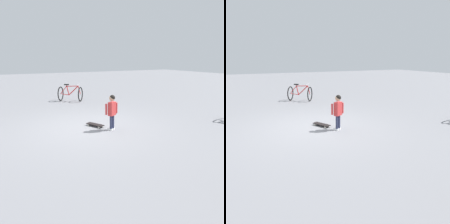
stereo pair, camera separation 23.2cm
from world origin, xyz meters
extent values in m
plane|color=gray|center=(0.00, 0.00, 0.00)|extent=(50.00, 50.00, 0.00)
cylinder|color=#2D3351|center=(0.62, 0.51, 0.24)|extent=(0.08, 0.08, 0.42)
cube|color=white|center=(0.59, 0.49, 0.03)|extent=(0.17, 0.14, 0.05)
cylinder|color=#2D3351|center=(0.56, 0.60, 0.24)|extent=(0.08, 0.08, 0.42)
cube|color=white|center=(0.54, 0.59, 0.03)|extent=(0.17, 0.14, 0.05)
cube|color=#D13838|center=(0.59, 0.56, 0.65)|extent=(0.24, 0.28, 0.40)
cylinder|color=#D13838|center=(0.58, 0.37, 0.65)|extent=(0.06, 0.06, 0.32)
cylinder|color=#D13838|center=(0.57, 0.72, 0.65)|extent=(0.06, 0.06, 0.32)
sphere|color=tan|center=(0.59, 0.56, 0.96)|extent=(0.17, 0.17, 0.17)
sphere|color=black|center=(0.60, 0.56, 0.98)|extent=(0.16, 0.16, 0.16)
cube|color=black|center=(0.05, 0.24, 0.07)|extent=(0.63, 0.44, 0.02)
cube|color=#B7B7BC|center=(-0.14, 0.15, 0.05)|extent=(0.08, 0.11, 0.02)
cube|color=#B7B7BC|center=(0.24, 0.34, 0.05)|extent=(0.08, 0.11, 0.02)
cylinder|color=beige|center=(-0.11, 0.08, 0.03)|extent=(0.06, 0.05, 0.06)
cylinder|color=beige|center=(-0.17, 0.22, 0.03)|extent=(0.06, 0.05, 0.06)
cylinder|color=beige|center=(0.27, 0.27, 0.03)|extent=(0.06, 0.05, 0.06)
cylinder|color=beige|center=(0.20, 0.41, 0.03)|extent=(0.06, 0.05, 0.06)
torus|color=black|center=(-4.02, 1.24, 0.36)|extent=(0.60, 0.46, 0.71)
torus|color=black|center=(-4.63, 0.43, 0.36)|extent=(0.60, 0.46, 0.71)
cylinder|color=#B7B7BC|center=(-4.02, 1.24, 0.36)|extent=(0.08, 0.08, 0.06)
cylinder|color=#B7B7BC|center=(-4.63, 0.43, 0.36)|extent=(0.08, 0.08, 0.06)
cylinder|color=red|center=(-4.22, 0.97, 0.53)|extent=(0.34, 0.44, 0.48)
cylinder|color=red|center=(-4.25, 0.93, 0.75)|extent=(0.38, 0.50, 0.06)
cylinder|color=red|center=(-4.40, 0.73, 0.54)|extent=(0.12, 0.14, 0.48)
cylinder|color=red|center=(-4.50, 0.60, 0.33)|extent=(0.28, 0.36, 0.08)
cylinder|color=red|center=(-4.53, 0.56, 0.55)|extent=(0.23, 0.30, 0.40)
cylinder|color=red|center=(-4.05, 1.20, 0.56)|extent=(0.10, 0.12, 0.41)
cube|color=black|center=(-4.43, 0.69, 0.82)|extent=(0.21, 0.24, 0.05)
cylinder|color=#B7B7BC|center=(-4.08, 1.16, 0.84)|extent=(0.38, 0.29, 0.02)
camera|label=1|loc=(6.10, -2.37, 2.11)|focal=35.05mm
camera|label=2|loc=(6.20, -2.16, 2.11)|focal=35.05mm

